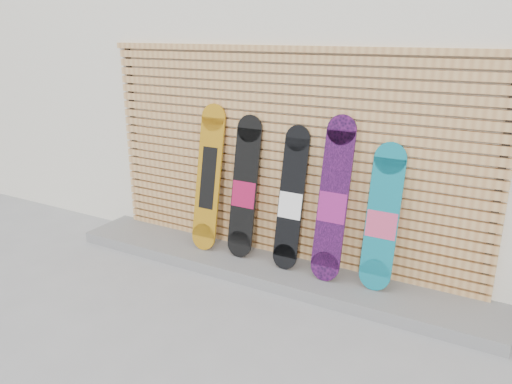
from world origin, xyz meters
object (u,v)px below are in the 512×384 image
snowboard_2 (291,199)px  snowboard_4 (382,218)px  snowboard_0 (209,178)px  snowboard_3 (333,200)px  snowboard_1 (244,188)px

snowboard_2 → snowboard_4: 0.92m
snowboard_0 → snowboard_3: bearing=-0.4°
snowboard_0 → snowboard_4: size_ratio=1.15×
snowboard_4 → snowboard_0: bearing=-179.5°
snowboard_3 → snowboard_1: bearing=178.6°
snowboard_0 → snowboard_1: (0.44, 0.01, -0.05)m
snowboard_2 → snowboard_1: bearing=179.1°
snowboard_4 → snowboard_2: bearing=-179.2°
snowboard_3 → snowboard_0: bearing=179.6°
snowboard_0 → snowboard_3: 1.44m
snowboard_1 → snowboard_4: 1.47m
snowboard_3 → snowboard_4: snowboard_3 is taller
snowboard_0 → snowboard_2: size_ratio=1.10×
snowboard_1 → snowboard_2: 0.55m
snowboard_1 → snowboard_3: snowboard_3 is taller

